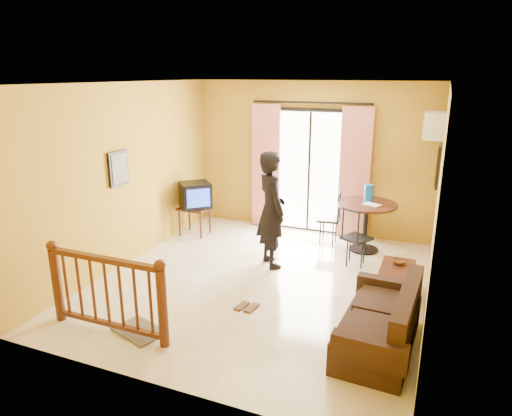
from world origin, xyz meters
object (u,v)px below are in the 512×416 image
at_px(television, 195,195).
at_px(dining_table, 366,213).
at_px(coffee_table, 397,276).
at_px(sofa, 383,326).
at_px(standing_person, 271,210).

xyz_separation_m(television, dining_table, (3.04, 0.40, -0.10)).
distance_m(coffee_table, sofa, 1.46).
bearing_deg(television, sofa, -76.89).
distance_m(television, coffee_table, 3.89).
relative_size(coffee_table, standing_person, 0.44).
bearing_deg(dining_table, sofa, -76.82).
height_order(television, dining_table, television).
height_order(television, sofa, television).
bearing_deg(dining_table, coffee_table, -64.54).
relative_size(coffee_table, sofa, 0.50).
bearing_deg(coffee_table, standing_person, 173.02).
bearing_deg(coffee_table, dining_table, 115.46).
height_order(dining_table, coffee_table, dining_table).
bearing_deg(television, standing_person, -66.94).
bearing_deg(sofa, television, 149.50).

